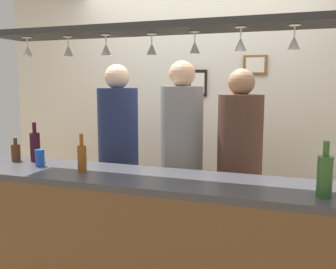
# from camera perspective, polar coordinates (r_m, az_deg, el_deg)

# --- Properties ---
(back_wall) EXTENTS (4.40, 0.06, 2.60)m
(back_wall) POSITION_cam_1_polar(r_m,az_deg,el_deg) (3.76, 5.04, 3.40)
(back_wall) COLOR silver
(back_wall) RESTS_ON ground_plane
(bar_counter) EXTENTS (2.70, 0.55, 1.00)m
(bar_counter) POSITION_cam_1_polar(r_m,az_deg,el_deg) (2.41, -4.89, -14.60)
(bar_counter) COLOR #38383D
(bar_counter) RESTS_ON ground_plane
(overhead_glass_rack) EXTENTS (2.20, 0.36, 0.04)m
(overhead_glass_rack) POSITION_cam_1_polar(r_m,az_deg,el_deg) (2.43, -3.22, 15.70)
(overhead_glass_rack) COLOR black
(hanging_wineglass_far_left) EXTENTS (0.07, 0.07, 0.13)m
(hanging_wineglass_far_left) POSITION_cam_1_polar(r_m,az_deg,el_deg) (2.82, -20.58, 11.87)
(hanging_wineglass_far_left) COLOR silver
(hanging_wineglass_far_left) RESTS_ON overhead_glass_rack
(hanging_wineglass_left) EXTENTS (0.07, 0.07, 0.13)m
(hanging_wineglass_left) POSITION_cam_1_polar(r_m,az_deg,el_deg) (2.69, -14.93, 12.31)
(hanging_wineglass_left) COLOR silver
(hanging_wineglass_left) RESTS_ON overhead_glass_rack
(hanging_wineglass_center_left) EXTENTS (0.07, 0.07, 0.13)m
(hanging_wineglass_center_left) POSITION_cam_1_polar(r_m,az_deg,el_deg) (2.53, -9.40, 12.76)
(hanging_wineglass_center_left) COLOR silver
(hanging_wineglass_center_left) RESTS_ON overhead_glass_rack
(hanging_wineglass_center) EXTENTS (0.07, 0.07, 0.13)m
(hanging_wineglass_center) POSITION_cam_1_polar(r_m,az_deg,el_deg) (2.47, -2.48, 12.99)
(hanging_wineglass_center) COLOR silver
(hanging_wineglass_center) RESTS_ON overhead_glass_rack
(hanging_wineglass_center_right) EXTENTS (0.07, 0.07, 0.13)m
(hanging_wineglass_center_right) POSITION_cam_1_polar(r_m,az_deg,el_deg) (2.36, 4.10, 13.21)
(hanging_wineglass_center_right) COLOR silver
(hanging_wineglass_center_right) RESTS_ON overhead_glass_rack
(hanging_wineglass_right) EXTENTS (0.07, 0.07, 0.13)m
(hanging_wineglass_right) POSITION_cam_1_polar(r_m,az_deg,el_deg) (2.20, 10.98, 13.47)
(hanging_wineglass_right) COLOR silver
(hanging_wineglass_right) RESTS_ON overhead_glass_rack
(hanging_wineglass_far_right) EXTENTS (0.07, 0.07, 0.13)m
(hanging_wineglass_far_right) POSITION_cam_1_polar(r_m,az_deg,el_deg) (2.19, 18.64, 13.21)
(hanging_wineglass_far_right) COLOR silver
(hanging_wineglass_far_right) RESTS_ON overhead_glass_rack
(person_left_navy_shirt) EXTENTS (0.34, 0.34, 1.75)m
(person_left_navy_shirt) POSITION_cam_1_polar(r_m,az_deg,el_deg) (3.21, -7.56, -1.83)
(person_left_navy_shirt) COLOR #2D334C
(person_left_navy_shirt) RESTS_ON ground_plane
(person_middle_grey_shirt) EXTENTS (0.34, 0.34, 1.76)m
(person_middle_grey_shirt) POSITION_cam_1_polar(r_m,az_deg,el_deg) (3.00, 2.09, -2.21)
(person_middle_grey_shirt) COLOR #2D334C
(person_middle_grey_shirt) RESTS_ON ground_plane
(person_right_brown_shirt) EXTENTS (0.34, 0.34, 1.70)m
(person_right_brown_shirt) POSITION_cam_1_polar(r_m,az_deg,el_deg) (2.91, 10.83, -3.54)
(person_right_brown_shirt) COLOR #2D334C
(person_right_brown_shirt) RESTS_ON ground_plane
(bottle_wine_dark_red) EXTENTS (0.08, 0.08, 0.30)m
(bottle_wine_dark_red) POSITION_cam_1_polar(r_m,az_deg,el_deg) (3.04, -19.57, -1.65)
(bottle_wine_dark_red) COLOR #380F19
(bottle_wine_dark_red) RESTS_ON bar_counter
(bottle_champagne_green) EXTENTS (0.08, 0.08, 0.30)m
(bottle_champagne_green) POSITION_cam_1_polar(r_m,az_deg,el_deg) (2.14, 22.75, -5.73)
(bottle_champagne_green) COLOR #2D5623
(bottle_champagne_green) RESTS_ON bar_counter
(bottle_beer_brown_stubby) EXTENTS (0.07, 0.07, 0.18)m
(bottle_beer_brown_stubby) POSITION_cam_1_polar(r_m,az_deg,el_deg) (3.10, -22.16, -2.48)
(bottle_beer_brown_stubby) COLOR #512D14
(bottle_beer_brown_stubby) RESTS_ON bar_counter
(bottle_beer_amber_tall) EXTENTS (0.06, 0.06, 0.26)m
(bottle_beer_amber_tall) POSITION_cam_1_polar(r_m,az_deg,el_deg) (2.59, -12.96, -3.40)
(bottle_beer_amber_tall) COLOR brown
(bottle_beer_amber_tall) RESTS_ON bar_counter
(drink_can) EXTENTS (0.07, 0.07, 0.12)m
(drink_can) POSITION_cam_1_polar(r_m,az_deg,el_deg) (2.85, -18.92, -3.39)
(drink_can) COLOR #1E4CB2
(drink_can) RESTS_ON bar_counter
(picture_frame_crest) EXTENTS (0.18, 0.02, 0.26)m
(picture_frame_crest) POSITION_cam_1_polar(r_m,az_deg,el_deg) (3.71, 4.56, 7.80)
(picture_frame_crest) COLOR black
(picture_frame_crest) RESTS_ON back_wall
(picture_frame_upper_small) EXTENTS (0.22, 0.02, 0.18)m
(picture_frame_upper_small) POSITION_cam_1_polar(r_m,az_deg,el_deg) (3.61, 13.13, 10.27)
(picture_frame_upper_small) COLOR brown
(picture_frame_upper_small) RESTS_ON back_wall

